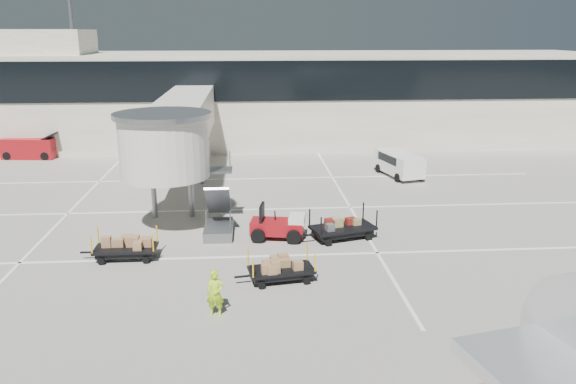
% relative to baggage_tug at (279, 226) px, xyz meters
% --- Properties ---
extents(ground, '(140.00, 140.00, 0.00)m').
position_rel_baggage_tug_xyz_m(ground, '(-1.58, -4.26, -0.63)').
color(ground, '#AAA598').
rests_on(ground, ground).
extents(lane_markings, '(40.00, 30.00, 0.02)m').
position_rel_baggage_tug_xyz_m(lane_markings, '(-2.25, 5.07, -0.62)').
color(lane_markings, white).
rests_on(lane_markings, ground).
extents(terminal, '(64.00, 12.11, 15.20)m').
position_rel_baggage_tug_xyz_m(terminal, '(-1.93, 25.68, 3.48)').
color(terminal, white).
rests_on(terminal, ground).
extents(jet_bridge, '(5.70, 20.40, 6.03)m').
position_rel_baggage_tug_xyz_m(jet_bridge, '(-5.55, 8.00, 3.66)').
color(jet_bridge, silver).
rests_on(jet_bridge, ground).
extents(baggage_tug, '(2.80, 2.04, 1.72)m').
position_rel_baggage_tug_xyz_m(baggage_tug, '(0.00, 0.00, 0.00)').
color(baggage_tug, maroon).
rests_on(baggage_tug, ground).
extents(suitcase_cart, '(3.87, 2.35, 1.49)m').
position_rel_baggage_tug_xyz_m(suitcase_cart, '(3.09, -0.29, -0.11)').
color(suitcase_cart, black).
rests_on(suitcase_cart, ground).
extents(box_cart_near, '(3.32, 1.73, 1.27)m').
position_rel_baggage_tug_xyz_m(box_cart_near, '(-0.15, -4.88, -0.11)').
color(box_cart_near, black).
rests_on(box_cart_near, ground).
extents(box_cart_far, '(3.38, 1.40, 1.32)m').
position_rel_baggage_tug_xyz_m(box_cart_far, '(-7.00, -2.14, -0.09)').
color(box_cart_far, black).
rests_on(box_cart_far, ground).
extents(ground_worker, '(0.68, 0.49, 1.74)m').
position_rel_baggage_tug_xyz_m(ground_worker, '(-2.69, -7.67, 0.25)').
color(ground_worker, '#A6DC17').
rests_on(ground_worker, ground).
extents(minivan, '(2.72, 4.59, 1.63)m').
position_rel_baggage_tug_xyz_m(minivan, '(9.10, 11.84, 0.35)').
color(minivan, white).
rests_on(minivan, ground).
extents(belt_loader, '(4.58, 2.17, 2.14)m').
position_rel_baggage_tug_xyz_m(belt_loader, '(-18.91, 19.74, 0.19)').
color(belt_loader, maroon).
rests_on(belt_loader, ground).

